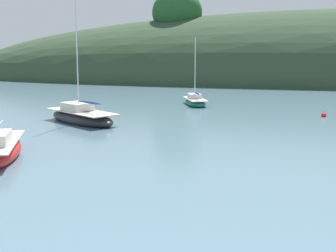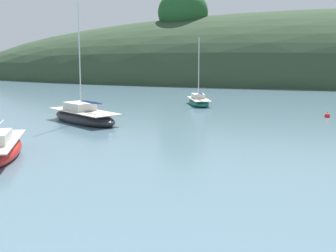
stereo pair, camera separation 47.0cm
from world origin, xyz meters
name	(u,v)px [view 2 (the right image)]	position (x,y,z in m)	size (l,w,h in m)	color
sailboat_teal_outer	(84,117)	(-8.02, 27.28, 0.44)	(7.37, 6.39, 10.16)	#232328
sailboat_yellow_far	(199,102)	(-0.99, 39.65, 0.34)	(3.29, 5.39, 6.74)	#196B56
mooring_buoy_inner	(327,116)	(10.35, 33.74, 0.12)	(0.44, 0.44, 0.54)	red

